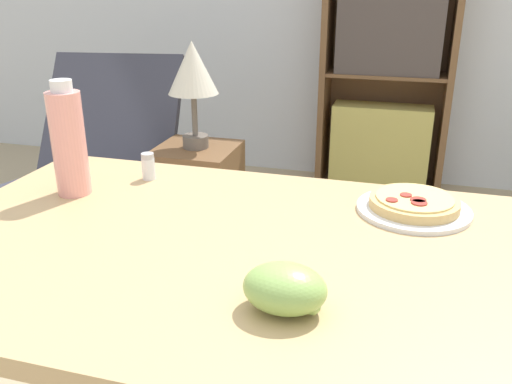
# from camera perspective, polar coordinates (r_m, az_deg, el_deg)

# --- Properties ---
(dining_table) EXTENTS (1.40, 0.79, 0.76)m
(dining_table) POSITION_cam_1_polar(r_m,az_deg,el_deg) (1.05, 1.85, -10.76)
(dining_table) COLOR tan
(dining_table) RESTS_ON ground_plane
(pizza_on_plate) EXTENTS (0.24, 0.24, 0.04)m
(pizza_on_plate) POSITION_cam_1_polar(r_m,az_deg,el_deg) (1.20, 16.28, -1.35)
(pizza_on_plate) COLOR white
(pizza_on_plate) RESTS_ON dining_table
(grape_bunch) EXTENTS (0.13, 0.11, 0.07)m
(grape_bunch) POSITION_cam_1_polar(r_m,az_deg,el_deg) (0.82, 3.21, -10.13)
(grape_bunch) COLOR #93BC5B
(grape_bunch) RESTS_ON dining_table
(drink_bottle) EXTENTS (0.08, 0.08, 0.26)m
(drink_bottle) POSITION_cam_1_polar(r_m,az_deg,el_deg) (1.28, -19.13, 5.01)
(drink_bottle) COLOR pink
(drink_bottle) RESTS_ON dining_table
(salt_shaker) EXTENTS (0.03, 0.03, 0.07)m
(salt_shaker) POSITION_cam_1_polar(r_m,az_deg,el_deg) (1.36, -11.27, 2.65)
(salt_shaker) COLOR white
(salt_shaker) RESTS_ON dining_table
(lounge_chair_near) EXTENTS (0.74, 0.85, 0.88)m
(lounge_chair_near) POSITION_cam_1_polar(r_m,az_deg,el_deg) (2.65, -15.66, 0.08)
(lounge_chair_near) COLOR black
(lounge_chair_near) RESTS_ON ground_plane
(bookshelf) EXTENTS (0.74, 0.30, 1.39)m
(bookshelf) POSITION_cam_1_polar(r_m,az_deg,el_deg) (3.33, 13.45, 10.95)
(bookshelf) COLOR brown
(bookshelf) RESTS_ON ground_plane
(side_table) EXTENTS (0.34, 0.34, 0.54)m
(side_table) POSITION_cam_1_polar(r_m,az_deg,el_deg) (2.45, -6.09, -1.36)
(side_table) COLOR brown
(side_table) RESTS_ON ground_plane
(table_lamp) EXTENTS (0.21, 0.21, 0.45)m
(table_lamp) POSITION_cam_1_polar(r_m,az_deg,el_deg) (2.29, -6.68, 12.34)
(table_lamp) COLOR #665B51
(table_lamp) RESTS_ON side_table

